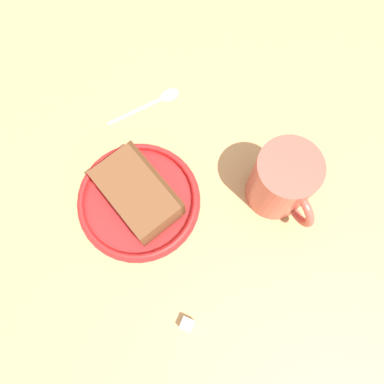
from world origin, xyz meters
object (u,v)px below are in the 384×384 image
at_px(small_plate, 138,200).
at_px(sugar_cube, 187,324).
at_px(tea_mug, 283,181).
at_px(teaspoon, 158,99).
at_px(cake_slice, 138,194).

xyz_separation_m(small_plate, sugar_cube, (0.14, -0.11, 0.00)).
bearing_deg(sugar_cube, tea_mug, 84.07).
xyz_separation_m(teaspoon, sugar_cube, (0.20, -0.27, 0.00)).
height_order(teaspoon, sugar_cube, sugar_cube).
relative_size(small_plate, teaspoon, 1.62).
bearing_deg(small_plate, sugar_cube, -38.31).
bearing_deg(cake_slice, sugar_cube, -39.11).
bearing_deg(small_plate, tea_mug, 32.62).
height_order(small_plate, teaspoon, small_plate).
height_order(tea_mug, sugar_cube, tea_mug).
height_order(small_plate, cake_slice, cake_slice).
relative_size(small_plate, tea_mug, 1.65).
height_order(cake_slice, sugar_cube, cake_slice).
distance_m(cake_slice, tea_mug, 0.19).
distance_m(teaspoon, sugar_cube, 0.33).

